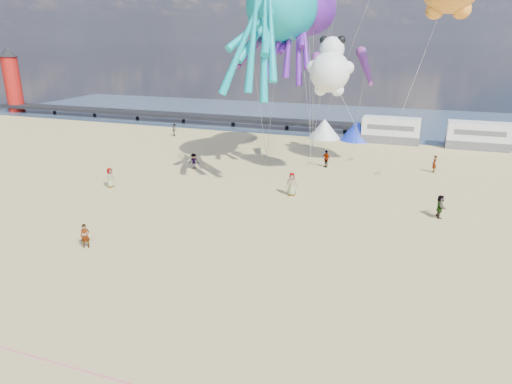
% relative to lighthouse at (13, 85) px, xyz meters
% --- Properties ---
extents(ground, '(120.00, 120.00, 0.00)m').
position_rel_lighthouse_xyz_m(ground, '(56.00, -44.00, -4.50)').
color(ground, '#D8C17C').
rests_on(ground, ground).
extents(water, '(120.00, 120.00, 0.00)m').
position_rel_lighthouse_xyz_m(water, '(56.00, 11.00, -4.48)').
color(water, '#324760').
rests_on(water, ground).
extents(pier, '(60.00, 3.00, 0.50)m').
position_rel_lighthouse_xyz_m(pier, '(28.00, 0.00, -3.50)').
color(pier, black).
rests_on(pier, ground).
extents(lighthouse, '(2.60, 2.60, 9.00)m').
position_rel_lighthouse_xyz_m(lighthouse, '(0.00, 0.00, 0.00)').
color(lighthouse, '#A5140F').
rests_on(lighthouse, ground).
extents(motorhome_0, '(6.60, 2.50, 3.00)m').
position_rel_lighthouse_xyz_m(motorhome_0, '(62.00, -4.00, -3.00)').
color(motorhome_0, silver).
rests_on(motorhome_0, ground).
extents(motorhome_1, '(6.60, 2.50, 3.00)m').
position_rel_lighthouse_xyz_m(motorhome_1, '(71.50, -4.00, -3.00)').
color(motorhome_1, silver).
rests_on(motorhome_1, ground).
extents(tent_white, '(4.00, 4.00, 2.40)m').
position_rel_lighthouse_xyz_m(tent_white, '(54.00, -4.00, -3.30)').
color(tent_white, white).
rests_on(tent_white, ground).
extents(tent_blue, '(4.00, 4.00, 2.40)m').
position_rel_lighthouse_xyz_m(tent_blue, '(58.00, -4.00, -3.30)').
color(tent_blue, '#1933CC').
rests_on(tent_blue, ground).
extents(rope_line, '(34.00, 0.03, 0.03)m').
position_rel_lighthouse_xyz_m(rope_line, '(56.00, -49.00, -4.48)').
color(rope_line, '#F2338C').
rests_on(rope_line, ground).
extents(standing_person, '(0.65, 0.58, 1.49)m').
position_rel_lighthouse_xyz_m(standing_person, '(47.02, -40.12, -3.75)').
color(standing_person, tan).
rests_on(standing_person, ground).
extents(beachgoer_0, '(0.77, 0.60, 1.87)m').
position_rel_lighthouse_xyz_m(beachgoer_0, '(56.05, -26.74, -3.56)').
color(beachgoer_0, '#7F6659').
rests_on(beachgoer_0, ground).
extents(beachgoer_1, '(0.83, 0.90, 1.55)m').
position_rel_lighthouse_xyz_m(beachgoer_1, '(35.68, -9.10, -3.73)').
color(beachgoer_1, '#7F6659').
rests_on(beachgoer_1, ground).
extents(beachgoer_2, '(0.91, 0.82, 1.54)m').
position_rel_lighthouse_xyz_m(beachgoer_2, '(45.22, -22.47, -3.73)').
color(beachgoer_2, '#7F6659').
rests_on(beachgoer_2, ground).
extents(beachgoer_3, '(1.24, 1.14, 1.67)m').
position_rel_lighthouse_xyz_m(beachgoer_3, '(56.94, -17.44, -3.66)').
color(beachgoer_3, '#7F6659').
rests_on(beachgoer_3, ground).
extents(beachgoer_4, '(0.59, 1.03, 1.65)m').
position_rel_lighthouse_xyz_m(beachgoer_4, '(67.05, -27.83, -3.68)').
color(beachgoer_4, '#7F6659').
rests_on(beachgoer_4, ground).
extents(beachgoer_5, '(0.83, 1.58, 1.62)m').
position_rel_lighthouse_xyz_m(beachgoer_5, '(66.81, -15.95, -3.69)').
color(beachgoer_5, '#7F6659').
rests_on(beachgoer_5, ground).
extents(beachgoer_6, '(0.51, 0.68, 1.67)m').
position_rel_lighthouse_xyz_m(beachgoer_6, '(41.16, -29.81, -3.67)').
color(beachgoer_6, '#7F6659').
rests_on(beachgoer_6, ground).
extents(sandbag_a, '(0.50, 0.35, 0.22)m').
position_rel_lighthouse_xyz_m(sandbag_a, '(50.65, -16.80, -4.39)').
color(sandbag_a, gray).
rests_on(sandbag_a, ground).
extents(sandbag_b, '(0.50, 0.35, 0.22)m').
position_rel_lighthouse_xyz_m(sandbag_b, '(55.34, -17.06, -4.39)').
color(sandbag_b, gray).
rests_on(sandbag_b, ground).
extents(sandbag_c, '(0.50, 0.35, 0.22)m').
position_rel_lighthouse_xyz_m(sandbag_c, '(62.03, -18.48, -4.39)').
color(sandbag_c, gray).
rests_on(sandbag_c, ground).
extents(sandbag_d, '(0.50, 0.35, 0.22)m').
position_rel_lighthouse_xyz_m(sandbag_d, '(58.85, -13.98, -4.39)').
color(sandbag_d, gray).
rests_on(sandbag_d, ground).
extents(sandbag_e, '(0.50, 0.35, 0.22)m').
position_rel_lighthouse_xyz_m(sandbag_e, '(54.32, -12.05, -4.39)').
color(sandbag_e, gray).
rests_on(sandbag_e, ground).
extents(kite_octopus_teal, '(6.30, 11.44, 12.39)m').
position_rel_lighthouse_xyz_m(kite_octopus_teal, '(53.14, -20.37, 9.90)').
color(kite_octopus_teal, '#079DA6').
extents(kite_octopus_purple, '(4.56, 10.12, 11.43)m').
position_rel_lighthouse_xyz_m(kite_octopus_purple, '(54.22, -15.10, 10.06)').
color(kite_octopus_purple, '#561893').
extents(kite_panda, '(4.42, 4.21, 5.64)m').
position_rel_lighthouse_xyz_m(kite_panda, '(57.74, -21.96, 4.80)').
color(kite_panda, white).
extents(windsock_left, '(1.42, 7.72, 7.68)m').
position_rel_lighthouse_xyz_m(windsock_left, '(51.06, -22.20, 6.61)').
color(windsock_left, red).
extents(windsock_mid, '(2.88, 6.13, 6.13)m').
position_rel_lighthouse_xyz_m(windsock_mid, '(59.87, -15.73, 4.90)').
color(windsock_mid, red).
extents(windsock_right, '(1.69, 4.48, 4.39)m').
position_rel_lighthouse_xyz_m(windsock_right, '(55.94, -19.28, 4.82)').
color(windsock_right, red).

